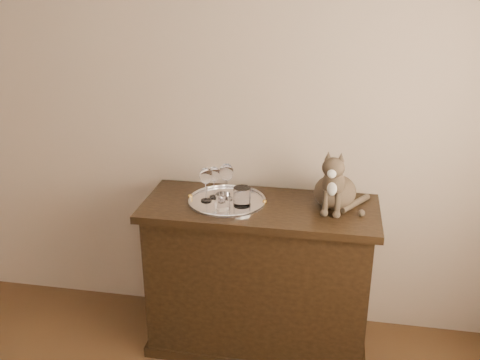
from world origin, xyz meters
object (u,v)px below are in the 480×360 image
object	(u,v)px
tray	(227,202)
tumbler_a	(242,197)
wine_glass_d	(226,181)
tumbler_b	(223,201)
wine_glass_a	(214,182)
wine_glass_c	(206,184)
sideboard	(259,277)
cat	(336,176)

from	to	relation	value
tray	tumbler_a	distance (m)	0.11
wine_glass_d	tumbler_b	bearing A→B (deg)	-86.27
tray	wine_glass_a	bearing A→B (deg)	155.41
wine_glass_c	wine_glass_d	world-z (taller)	wine_glass_d
wine_glass_c	tumbler_b	bearing A→B (deg)	-37.82
tray	wine_glass_d	world-z (taller)	wine_glass_d
sideboard	cat	bearing A→B (deg)	8.25
sideboard	tumbler_a	bearing A→B (deg)	-153.29
wine_glass_d	tumbler_a	size ratio (longest dim) A/B	1.98
tumbler_b	cat	size ratio (longest dim) A/B	0.25
sideboard	cat	world-z (taller)	cat
cat	wine_glass_d	bearing A→B (deg)	-169.75
wine_glass_a	wine_glass_c	size ratio (longest dim) A/B	0.93
sideboard	tray	bearing A→B (deg)	178.69
sideboard	tumbler_b	xyz separation A→B (m)	(-0.17, -0.10, 0.47)
wine_glass_d	cat	size ratio (longest dim) A/B	0.60
tumbler_a	cat	xyz separation A→B (m)	(0.46, 0.10, 0.10)
wine_glass_d	cat	world-z (taller)	cat
wine_glass_a	tumbler_a	distance (m)	0.18
wine_glass_c	cat	bearing A→B (deg)	6.06
tumbler_b	tumbler_a	bearing A→B (deg)	32.40
wine_glass_c	tumbler_a	world-z (taller)	wine_glass_c
wine_glass_c	tumbler_b	distance (m)	0.14
tumbler_a	sideboard	bearing A→B (deg)	26.71
wine_glass_c	tumbler_b	world-z (taller)	wine_glass_c
tray	wine_glass_a	world-z (taller)	wine_glass_a
sideboard	wine_glass_d	bearing A→B (deg)	171.00
wine_glass_a	wine_glass_c	xyz separation A→B (m)	(-0.03, -0.05, 0.01)
wine_glass_a	tumbler_b	bearing A→B (deg)	-60.89
sideboard	tumbler_a	world-z (taller)	tumbler_a
sideboard	wine_glass_c	xyz separation A→B (m)	(-0.28, -0.01, 0.52)
wine_glass_d	sideboard	bearing A→B (deg)	-9.00
sideboard	tumbler_a	xyz separation A→B (m)	(-0.08, -0.04, 0.48)
tray	cat	size ratio (longest dim) A/B	1.24
tray	wine_glass_c	world-z (taller)	wine_glass_c
tray	tumbler_b	xyz separation A→B (m)	(0.00, -0.10, 0.04)
tray	wine_glass_a	xyz separation A→B (m)	(-0.07, 0.03, 0.09)
tumbler_a	wine_glass_a	bearing A→B (deg)	153.44
sideboard	tumbler_b	bearing A→B (deg)	-150.35
tray	cat	xyz separation A→B (m)	(0.54, 0.05, 0.16)
tray	wine_glass_d	bearing A→B (deg)	106.38
wine_glass_c	tumbler_b	xyz separation A→B (m)	(0.11, -0.08, -0.05)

